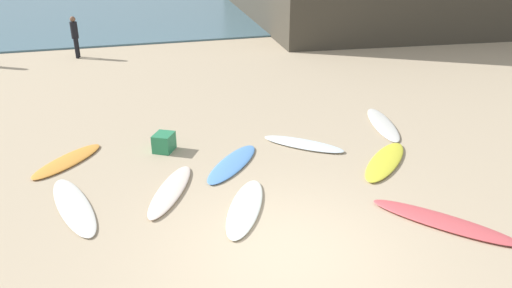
{
  "coord_description": "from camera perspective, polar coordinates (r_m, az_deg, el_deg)",
  "views": [
    {
      "loc": [
        -2.27,
        -5.89,
        4.68
      ],
      "look_at": [
        0.66,
        3.59,
        0.3
      ],
      "focal_mm": 33.64,
      "sensor_mm": 36.0,
      "label": 1
    }
  ],
  "objects": [
    {
      "name": "surfboard_0",
      "position": [
        8.93,
        -1.29,
        -7.55
      ],
      "size": [
        1.45,
        2.16,
        0.07
      ],
      "primitive_type": "ellipsoid",
      "rotation": [
        0.0,
        0.0,
        2.68
      ],
      "color": "white",
      "rests_on": "ground_plane"
    },
    {
      "name": "beachgoer_mid",
      "position": [
        21.01,
        -20.72,
        12.02
      ],
      "size": [
        0.33,
        0.34,
        1.66
      ],
      "rotation": [
        0.0,
        0.0,
        4.53
      ],
      "color": "black",
      "rests_on": "ground_plane"
    },
    {
      "name": "surfboard_8",
      "position": [
        13.15,
        14.82,
        2.31
      ],
      "size": [
        1.18,
        2.49,
        0.07
      ],
      "primitive_type": "ellipsoid",
      "rotation": [
        0.0,
        0.0,
        -0.27
      ],
      "color": "white",
      "rests_on": "ground_plane"
    },
    {
      "name": "ground_plane",
      "position": [
        7.86,
        3.2,
        -12.78
      ],
      "size": [
        120.0,
        120.0,
        0.0
      ],
      "primitive_type": "plane",
      "color": "tan"
    },
    {
      "name": "surfboard_6",
      "position": [
        11.46,
        -21.49,
        -1.86
      ],
      "size": [
        1.75,
        1.88,
        0.07
      ],
      "primitive_type": "ellipsoid",
      "rotation": [
        0.0,
        0.0,
        2.42
      ],
      "color": "orange",
      "rests_on": "ground_plane"
    },
    {
      "name": "surfboard_7",
      "position": [
        9.12,
        21.27,
        -8.56
      ],
      "size": [
        2.0,
        2.32,
        0.09
      ],
      "primitive_type": "ellipsoid",
      "rotation": [
        0.0,
        0.0,
        3.81
      ],
      "color": "#D14F53",
      "rests_on": "ground_plane"
    },
    {
      "name": "surfboard_1",
      "position": [
        11.54,
        5.63,
        0.0
      ],
      "size": [
        1.86,
        1.8,
        0.09
      ],
      "primitive_type": "ellipsoid",
      "rotation": [
        0.0,
        0.0,
        3.95
      ],
      "color": "silver",
      "rests_on": "ground_plane"
    },
    {
      "name": "surfboard_2",
      "position": [
        9.61,
        -10.12,
        -5.46
      ],
      "size": [
        1.4,
        2.16,
        0.09
      ],
      "primitive_type": "ellipsoid",
      "rotation": [
        0.0,
        0.0,
        2.68
      ],
      "color": "#F3DECD",
      "rests_on": "ground_plane"
    },
    {
      "name": "surfboard_4",
      "position": [
        11.01,
        15.1,
        -1.97
      ],
      "size": [
        2.05,
        2.0,
        0.09
      ],
      "primitive_type": "ellipsoid",
      "rotation": [
        0.0,
        0.0,
        -0.81
      ],
      "color": "yellow",
      "rests_on": "ground_plane"
    },
    {
      "name": "beach_cooler",
      "position": [
        11.36,
        -10.89,
        0.2
      ],
      "size": [
        0.61,
        0.64,
        0.42
      ],
      "primitive_type": "cube",
      "rotation": [
        0.0,
        0.0,
        1.04
      ],
      "color": "#287F51",
      "rests_on": "ground_plane"
    },
    {
      "name": "surfboard_5",
      "position": [
        10.56,
        -2.81,
        -2.33
      ],
      "size": [
        1.8,
        1.99,
        0.07
      ],
      "primitive_type": "ellipsoid",
      "rotation": [
        0.0,
        0.0,
        2.45
      ],
      "color": "#548FD8",
      "rests_on": "ground_plane"
    },
    {
      "name": "surfboard_3",
      "position": [
        9.61,
        -20.87,
        -6.87
      ],
      "size": [
        1.15,
        2.49,
        0.06
      ],
      "primitive_type": "ellipsoid",
      "rotation": [
        0.0,
        0.0,
        0.26
      ],
      "color": "silver",
      "rests_on": "ground_plane"
    }
  ]
}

